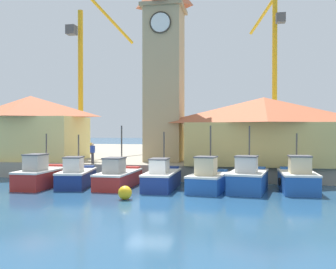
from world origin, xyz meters
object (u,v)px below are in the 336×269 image
object	(u,v)px
fishing_boat_mid_right	(248,179)
fishing_boat_right_inner	(298,179)
warehouse_left	(31,127)
fishing_boat_left_outer	(76,176)
fishing_boat_left_inner	(118,177)
fishing_boat_center	(208,179)
clock_tower	(164,61)
fishing_boat_mid_left	(162,178)
dock_worker_near_tower	(93,153)
mooring_buoy	(125,193)
fishing_boat_far_left	(42,175)
port_crane_far	(274,94)
warehouse_right	(264,130)
port_crane_near	(83,96)

from	to	relation	value
fishing_boat_mid_right	fishing_boat_right_inner	size ratio (longest dim) A/B	1.05
warehouse_left	fishing_boat_left_outer	bearing A→B (deg)	-43.71
fishing_boat_left_inner	fishing_boat_center	xyz separation A→B (m)	(6.14, -0.59, 0.05)
clock_tower	fishing_boat_mid_left	bearing A→B (deg)	-79.86
fishing_boat_center	fishing_boat_mid_right	world-z (taller)	fishing_boat_center
fishing_boat_left_inner	fishing_boat_mid_left	bearing A→B (deg)	-3.54
fishing_boat_left_inner	fishing_boat_mid_right	world-z (taller)	fishing_boat_left_inner
fishing_boat_mid_left	dock_worker_near_tower	size ratio (longest dim) A/B	3.11
fishing_boat_center	fishing_boat_right_inner	xyz separation A→B (m)	(5.53, 0.76, 0.05)
fishing_boat_left_outer	fishing_boat_mid_right	xyz separation A→B (m)	(11.50, -0.03, 0.09)
fishing_boat_left_outer	mooring_buoy	size ratio (longest dim) A/B	6.09
fishing_boat_far_left	fishing_boat_center	bearing A→B (deg)	1.46
fishing_boat_left_inner	dock_worker_near_tower	size ratio (longest dim) A/B	3.16
fishing_boat_far_left	fishing_boat_mid_left	size ratio (longest dim) A/B	0.97
fishing_boat_mid_right	mooring_buoy	xyz separation A→B (m)	(-6.77, -4.17, -0.42)
fishing_boat_far_left	port_crane_far	world-z (taller)	port_crane_far
warehouse_left	mooring_buoy	xyz separation A→B (m)	(12.32, -11.45, -3.75)
fishing_boat_center	clock_tower	xyz separation A→B (m)	(-4.45, 8.05, 8.99)
clock_tower	port_crane_far	xyz separation A→B (m)	(10.08, 12.87, -1.78)
dock_worker_near_tower	fishing_boat_mid_right	bearing A→B (deg)	-20.55
warehouse_left	dock_worker_near_tower	xyz separation A→B (m)	(6.98, -2.74, -2.09)
fishing_boat_far_left	fishing_boat_left_inner	world-z (taller)	fishing_boat_left_inner
clock_tower	dock_worker_near_tower	world-z (taller)	clock_tower
warehouse_left	dock_worker_near_tower	world-z (taller)	warehouse_left
fishing_boat_left_inner	fishing_boat_center	bearing A→B (deg)	-5.47
fishing_boat_right_inner	warehouse_right	size ratio (longest dim) A/B	0.35
fishing_boat_center	fishing_boat_mid_right	size ratio (longest dim) A/B	0.96
fishing_boat_far_left	port_crane_far	size ratio (longest dim) A/B	0.28
warehouse_right	port_crane_near	bearing A→B (deg)	154.05
fishing_boat_left_outer	fishing_boat_right_inner	bearing A→B (deg)	1.76
warehouse_left	warehouse_right	size ratio (longest dim) A/B	0.78
fishing_boat_left_outer	port_crane_near	xyz separation A→B (m)	(-6.30, 16.08, 6.95)
clock_tower	mooring_buoy	xyz separation A→B (m)	(0.15, -11.93, -9.35)
fishing_boat_mid_left	warehouse_right	size ratio (longest dim) A/B	0.41
fishing_boat_left_outer	port_crane_near	distance (m)	18.61
fishing_boat_center	dock_worker_near_tower	world-z (taller)	fishing_boat_center
fishing_boat_mid_left	warehouse_right	world-z (taller)	warehouse_right
fishing_boat_far_left	port_crane_far	xyz separation A→B (m)	(16.92, 21.21, 7.17)
fishing_boat_mid_right	mooring_buoy	bearing A→B (deg)	-148.36
fishing_boat_far_left	dock_worker_near_tower	xyz separation A→B (m)	(1.64, 5.11, 1.27)
fishing_boat_right_inner	warehouse_left	bearing A→B (deg)	162.92
port_crane_far	port_crane_near	bearing A→B (deg)	-167.81
fishing_boat_far_left	warehouse_right	xyz separation A→B (m)	(15.07, 7.38, 3.10)
fishing_boat_left_outer	clock_tower	world-z (taller)	clock_tower
fishing_boat_mid_left	port_crane_far	size ratio (longest dim) A/B	0.29
fishing_boat_right_inner	port_crane_far	xyz separation A→B (m)	(0.09, 20.16, 7.15)
fishing_boat_center	port_crane_far	xyz separation A→B (m)	(5.63, 20.92, 7.20)
fishing_boat_mid_right	dock_worker_near_tower	xyz separation A→B (m)	(-12.11, 4.54, 1.24)
mooring_buoy	dock_worker_near_tower	bearing A→B (deg)	121.53
fishing_boat_left_outer	port_crane_far	bearing A→B (deg)	54.57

